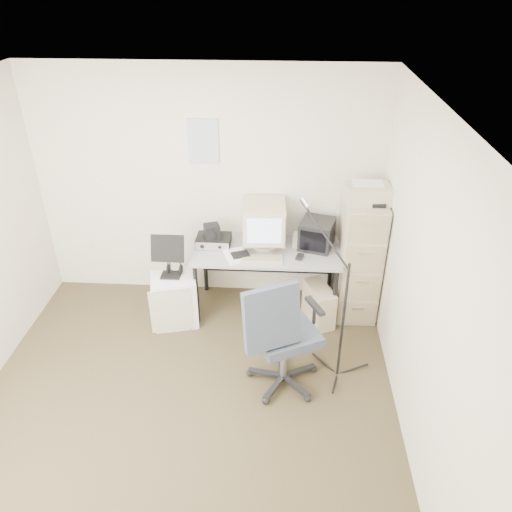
# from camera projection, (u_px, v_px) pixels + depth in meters

# --- Properties ---
(floor) EXTENTS (3.60, 3.60, 0.01)m
(floor) POSITION_uv_depth(u_px,v_px,m) (186.00, 406.00, 4.28)
(floor) COLOR #443C1D
(floor) RESTS_ON ground
(ceiling) EXTENTS (3.60, 3.60, 0.01)m
(ceiling) POSITION_uv_depth(u_px,v_px,m) (155.00, 113.00, 2.99)
(ceiling) COLOR white
(ceiling) RESTS_ON ground
(wall_back) EXTENTS (3.60, 0.02, 2.50)m
(wall_back) POSITION_uv_depth(u_px,v_px,m) (208.00, 188.00, 5.17)
(wall_back) COLOR silver
(wall_back) RESTS_ON ground
(wall_right) EXTENTS (0.02, 3.60, 2.50)m
(wall_right) POSITION_uv_depth(u_px,v_px,m) (424.00, 294.00, 3.54)
(wall_right) COLOR silver
(wall_right) RESTS_ON ground
(wall_calendar) EXTENTS (0.30, 0.02, 0.44)m
(wall_calendar) POSITION_uv_depth(u_px,v_px,m) (203.00, 141.00, 4.91)
(wall_calendar) COLOR white
(wall_calendar) RESTS_ON wall_back
(filing_cabinet) EXTENTS (0.40, 0.60, 1.30)m
(filing_cabinet) POSITION_uv_depth(u_px,v_px,m) (359.00, 258.00, 5.13)
(filing_cabinet) COLOR #C2B18D
(filing_cabinet) RESTS_ON floor
(printer) EXTENTS (0.45, 0.33, 0.16)m
(printer) POSITION_uv_depth(u_px,v_px,m) (368.00, 194.00, 4.72)
(printer) COLOR tan
(printer) RESTS_ON filing_cabinet
(desk) EXTENTS (1.50, 0.70, 0.73)m
(desk) POSITION_uv_depth(u_px,v_px,m) (266.00, 279.00, 5.30)
(desk) COLOR #9D9D9D
(desk) RESTS_ON floor
(crt_monitor) EXTENTS (0.44, 0.47, 0.47)m
(crt_monitor) POSITION_uv_depth(u_px,v_px,m) (264.00, 225.00, 5.07)
(crt_monitor) COLOR tan
(crt_monitor) RESTS_ON desk
(crt_tv) EXTENTS (0.40, 0.41, 0.29)m
(crt_tv) POSITION_uv_depth(u_px,v_px,m) (317.00, 234.00, 5.09)
(crt_tv) COLOR black
(crt_tv) RESTS_ON desk
(desk_speaker) EXTENTS (0.10, 0.10, 0.16)m
(desk_speaker) POSITION_uv_depth(u_px,v_px,m) (297.00, 240.00, 5.12)
(desk_speaker) COLOR beige
(desk_speaker) RESTS_ON desk
(keyboard) EXTENTS (0.42, 0.16, 0.02)m
(keyboard) POSITION_uv_depth(u_px,v_px,m) (261.00, 260.00, 4.92)
(keyboard) COLOR tan
(keyboard) RESTS_ON desk
(mouse) EXTENTS (0.09, 0.12, 0.03)m
(mouse) POSITION_uv_depth(u_px,v_px,m) (300.00, 257.00, 4.96)
(mouse) COLOR black
(mouse) RESTS_ON desk
(radio_receiver) EXTENTS (0.35, 0.25, 0.10)m
(radio_receiver) POSITION_uv_depth(u_px,v_px,m) (214.00, 241.00, 5.17)
(radio_receiver) COLOR black
(radio_receiver) RESTS_ON desk
(radio_speaker) EXTENTS (0.19, 0.18, 0.15)m
(radio_speaker) POSITION_uv_depth(u_px,v_px,m) (212.00, 232.00, 5.07)
(radio_speaker) COLOR black
(radio_speaker) RESTS_ON radio_receiver
(papers) EXTENTS (0.31, 0.35, 0.02)m
(papers) POSITION_uv_depth(u_px,v_px,m) (236.00, 256.00, 4.99)
(papers) COLOR white
(papers) RESTS_ON desk
(pc_tower) EXTENTS (0.34, 0.48, 0.41)m
(pc_tower) POSITION_uv_depth(u_px,v_px,m) (319.00, 304.00, 5.19)
(pc_tower) COLOR tan
(pc_tower) RESTS_ON floor
(office_chair) EXTENTS (0.89, 0.89, 1.15)m
(office_chair) POSITION_uv_depth(u_px,v_px,m) (285.00, 331.00, 4.23)
(office_chair) COLOR #333F4C
(office_chair) RESTS_ON floor
(side_cart) EXTENTS (0.51, 0.45, 0.55)m
(side_cart) POSITION_uv_depth(u_px,v_px,m) (175.00, 300.00, 5.13)
(side_cart) COLOR white
(side_cart) RESTS_ON floor
(music_stand) EXTENTS (0.36, 0.24, 0.48)m
(music_stand) POSITION_uv_depth(u_px,v_px,m) (169.00, 256.00, 4.90)
(music_stand) COLOR black
(music_stand) RESTS_ON side_cart
(headphones) EXTENTS (0.19, 0.19, 0.03)m
(headphones) POSITION_uv_depth(u_px,v_px,m) (175.00, 268.00, 5.04)
(headphones) COLOR black
(headphones) RESTS_ON side_cart
(mic_stand) EXTENTS (0.03, 0.03, 1.56)m
(mic_stand) POSITION_uv_depth(u_px,v_px,m) (345.00, 305.00, 4.20)
(mic_stand) COLOR black
(mic_stand) RESTS_ON floor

